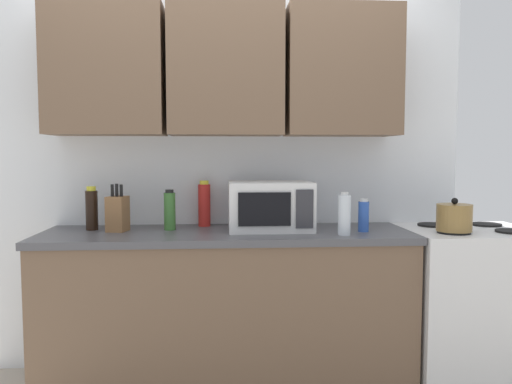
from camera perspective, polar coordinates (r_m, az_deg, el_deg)
wall_back_with_cabinets at (r=3.09m, az=-3.45°, el=8.60°), size 2.97×0.38×2.60m
counter_run at (r=2.99m, az=-3.30°, el=-13.00°), size 2.10×0.63×0.90m
stove_range at (r=3.31m, az=22.96°, el=-11.60°), size 0.76×0.64×0.91m
kettle at (r=3.01m, az=21.58°, el=-2.71°), size 0.19×0.19×0.19m
microwave at (r=2.92m, az=1.60°, el=-1.57°), size 0.48×0.37×0.28m
knife_block at (r=2.97m, az=-15.44°, el=-2.33°), size 0.12×0.14×0.27m
bottle_green_oil at (r=2.95m, az=-9.77°, el=-2.09°), size 0.07×0.07×0.23m
bottle_red_sauce at (r=3.08m, az=-5.89°, el=-1.39°), size 0.07×0.07×0.28m
bottle_blue_cleaner at (r=2.92m, az=12.12°, el=-2.65°), size 0.06×0.06×0.19m
bottle_clear_tall at (r=2.77m, az=10.00°, el=-2.54°), size 0.07×0.07×0.23m
bottle_soy_dark at (r=3.06m, az=-18.16°, el=-1.86°), size 0.07×0.07×0.25m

